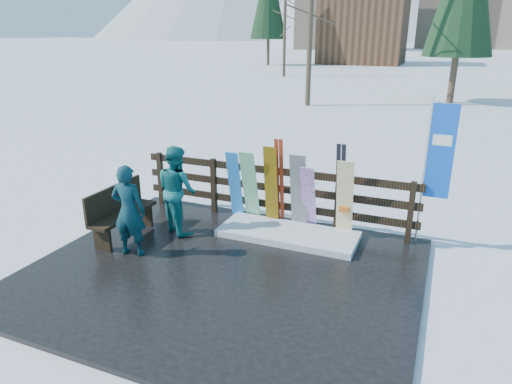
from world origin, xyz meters
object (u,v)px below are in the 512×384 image
at_px(bench, 120,210).
at_px(rental_flag, 437,157).
at_px(snowboard_2, 271,187).
at_px(person_front, 129,211).
at_px(snowboard_0, 235,186).
at_px(snowboard_5, 345,199).
at_px(person_back, 177,190).
at_px(snowboard_3, 309,199).
at_px(snowboard_4, 298,193).
at_px(snowboard_1, 250,187).

height_order(bench, rental_flag, rental_flag).
bearing_deg(snowboard_2, person_front, -130.33).
xyz_separation_m(bench, snowboard_0, (1.59, 1.54, 0.20)).
xyz_separation_m(bench, snowboard_5, (3.77, 1.54, 0.23)).
xyz_separation_m(snowboard_0, rental_flag, (3.61, 0.27, 0.89)).
bearing_deg(person_front, person_back, -111.36).
bearing_deg(person_back, rental_flag, -137.39).
xyz_separation_m(snowboard_5, person_front, (-3.15, -2.05, 0.04)).
bearing_deg(snowboard_3, snowboard_4, -180.00).
height_order(bench, person_back, person_back).
bearing_deg(rental_flag, person_back, -164.81).
bearing_deg(snowboard_1, snowboard_0, -180.00).
bearing_deg(snowboard_4, bench, -152.10).
distance_m(snowboard_0, snowboard_2, 0.77).
bearing_deg(snowboard_5, snowboard_2, 180.00).
height_order(rental_flag, person_front, rental_flag).
distance_m(bench, person_back, 1.09).
height_order(rental_flag, person_back, rental_flag).
distance_m(snowboard_3, rental_flag, 2.32).
height_order(snowboard_0, snowboard_5, snowboard_5).
distance_m(snowboard_2, snowboard_5, 1.42).
relative_size(snowboard_4, snowboard_5, 1.02).
bearing_deg(person_front, snowboard_5, -157.17).
distance_m(snowboard_0, snowboard_5, 2.18).
bearing_deg(snowboard_5, snowboard_0, -180.00).
height_order(bench, snowboard_0, snowboard_0).
distance_m(snowboard_1, snowboard_3, 1.19).
xyz_separation_m(snowboard_1, snowboard_3, (1.18, 0.00, -0.08)).
distance_m(snowboard_1, snowboard_4, 0.98).
bearing_deg(snowboard_3, person_front, -140.53).
height_order(snowboard_4, rental_flag, rental_flag).
height_order(snowboard_5, rental_flag, rental_flag).
xyz_separation_m(snowboard_1, snowboard_4, (0.98, 0.00, 0.02)).
bearing_deg(snowboard_3, snowboard_2, -180.00).
bearing_deg(snowboard_5, person_front, -147.02).
bearing_deg(snowboard_3, person_back, -157.97).
relative_size(snowboard_1, snowboard_4, 0.99).
xyz_separation_m(snowboard_0, snowboard_4, (1.31, 0.00, 0.04)).
height_order(snowboard_3, snowboard_4, snowboard_4).
xyz_separation_m(person_front, person_back, (0.22, 1.13, 0.04)).
relative_size(snowboard_0, snowboard_1, 0.96).
bearing_deg(snowboard_2, rental_flag, 5.41).
relative_size(snowboard_3, snowboard_5, 0.91).
height_order(snowboard_1, snowboard_4, snowboard_4).
bearing_deg(person_front, snowboard_4, -148.29).
relative_size(snowboard_1, rental_flag, 0.58).
bearing_deg(snowboard_2, snowboard_1, 180.00).
height_order(bench, snowboard_4, snowboard_4).
xyz_separation_m(bench, snowboard_4, (2.90, 1.54, 0.24)).
xyz_separation_m(snowboard_2, person_front, (-1.74, -2.05, -0.01)).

